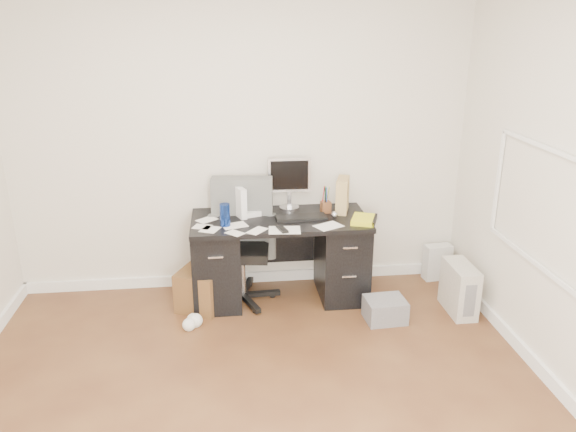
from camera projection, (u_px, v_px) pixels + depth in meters
name	position (u px, v px, depth m)	size (l,w,h in m)	color
ground	(259.00, 425.00, 3.45)	(4.00, 4.00, 0.00)	#472716
room_shell	(259.00, 161.00, 2.93)	(4.02, 4.02, 2.71)	silver
desk	(280.00, 256.00, 4.90)	(1.50, 0.70, 0.75)	black
loose_papers	(257.00, 221.00, 4.71)	(1.10, 0.60, 0.00)	silver
lcd_monitor	(289.00, 183.00, 4.94)	(0.38, 0.21, 0.47)	#B8B7BC
keyboard	(301.00, 217.00, 4.76)	(0.43, 0.15, 0.02)	black
computer_mouse	(334.00, 215.00, 4.78)	(0.06, 0.06, 0.06)	#B8B7BC
travel_mug	(225.00, 215.00, 4.57)	(0.08, 0.08, 0.19)	navy
white_binder	(239.00, 201.00, 4.79)	(0.11, 0.23, 0.26)	white
magazine_file	(342.00, 195.00, 4.90)	(0.13, 0.26, 0.30)	#9D7F4C
pen_cup	(326.00, 199.00, 4.88)	(0.10, 0.10, 0.24)	#532D17
yellow_book	(364.00, 220.00, 4.68)	(0.19, 0.24, 0.04)	yellow
paper_remote	(285.00, 229.00, 4.51)	(0.25, 0.20, 0.02)	silver
office_chair	(241.00, 243.00, 4.81)	(0.61, 0.61, 1.07)	#535654
pc_tower	(459.00, 288.00, 4.72)	(0.19, 0.43, 0.43)	#A7A396
shopping_bag	(437.00, 262.00, 5.33)	(0.25, 0.18, 0.34)	silver
wicker_basket	(201.00, 289.00, 4.79)	(0.35, 0.35, 0.35)	#523418
desk_printer	(385.00, 310.00, 4.62)	(0.32, 0.26, 0.19)	#5E5E63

